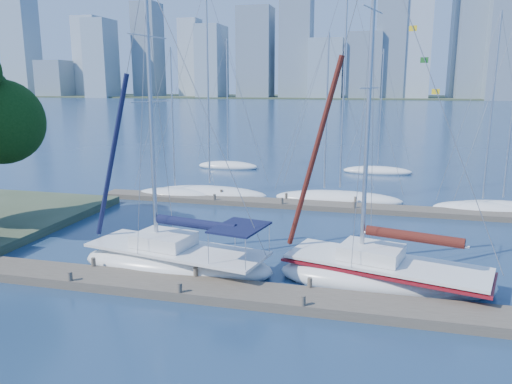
# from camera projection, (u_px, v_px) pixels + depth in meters

# --- Properties ---
(ground) EXTENTS (700.00, 700.00, 0.00)m
(ground) POSITION_uv_depth(u_px,v_px,m) (188.00, 293.00, 20.99)
(ground) COLOR navy
(ground) RESTS_ON ground
(near_dock) EXTENTS (26.00, 2.00, 0.40)m
(near_dock) POSITION_uv_depth(u_px,v_px,m) (188.00, 288.00, 20.95)
(near_dock) COLOR #4F463A
(near_dock) RESTS_ON ground
(far_dock) EXTENTS (30.00, 1.80, 0.36)m
(far_dock) POSITION_uv_depth(u_px,v_px,m) (298.00, 204.00, 35.64)
(far_dock) COLOR #4F463A
(far_dock) RESTS_ON ground
(far_shore) EXTENTS (800.00, 100.00, 1.50)m
(far_shore) POSITION_uv_depth(u_px,v_px,m) (372.00, 98.00, 324.27)
(far_shore) COLOR #38472D
(far_shore) RESTS_ON ground
(sailboat_navy) EXTENTS (9.75, 4.78, 14.00)m
(sailboat_navy) POSITION_uv_depth(u_px,v_px,m) (176.00, 249.00, 23.36)
(sailboat_navy) COLOR white
(sailboat_navy) RESTS_ON ground
(sailboat_maroon) EXTENTS (9.66, 5.26, 15.12)m
(sailboat_maroon) POSITION_uv_depth(u_px,v_px,m) (385.00, 260.00, 21.61)
(sailboat_maroon) COLOR white
(sailboat_maroon) RESTS_ON ground
(bg_boat_0) EXTENTS (6.47, 4.31, 11.57)m
(bg_boat_0) POSITION_uv_depth(u_px,v_px,m) (175.00, 194.00, 38.70)
(bg_boat_0) COLOR white
(bg_boat_0) RESTS_ON ground
(bg_boat_1) EXTENTS (9.43, 5.59, 16.12)m
(bg_boat_1) POSITION_uv_depth(u_px,v_px,m) (210.00, 193.00, 38.89)
(bg_boat_1) COLOR white
(bg_boat_1) RESTS_ON ground
(bg_boat_2) EXTENTS (7.67, 3.81, 12.48)m
(bg_boat_2) POSITION_uv_depth(u_px,v_px,m) (324.00, 198.00, 37.24)
(bg_boat_2) COLOR white
(bg_boat_2) RESTS_ON ground
(bg_boat_3) EXTENTS (9.54, 4.67, 16.68)m
(bg_boat_3) POSITION_uv_depth(u_px,v_px,m) (340.00, 198.00, 37.01)
(bg_boat_3) COLOR white
(bg_boat_3) RESTS_ON ground
(bg_boat_4) EXTENTS (6.76, 3.78, 13.48)m
(bg_boat_4) POSITION_uv_depth(u_px,v_px,m) (482.00, 209.00, 34.05)
(bg_boat_4) COLOR white
(bg_boat_4) RESTS_ON ground
(bg_boat_5) EXTENTS (7.58, 4.93, 14.48)m
(bg_boat_5) POSITION_uv_depth(u_px,v_px,m) (502.00, 208.00, 34.15)
(bg_boat_5) COLOR white
(bg_boat_5) RESTS_ON ground
(bg_boat_6) EXTENTS (6.75, 3.70, 13.34)m
(bg_boat_6) POSITION_uv_depth(u_px,v_px,m) (228.00, 166.00, 52.05)
(bg_boat_6) COLOR white
(bg_boat_6) RESTS_ON ground
(bg_boat_7) EXTENTS (6.91, 4.61, 12.16)m
(bg_boat_7) POSITION_uv_depth(u_px,v_px,m) (378.00, 171.00, 49.09)
(bg_boat_7) COLOR white
(bg_boat_7) RESTS_ON ground
(skyline) EXTENTS (503.99, 51.31, 104.78)m
(skyline) POSITION_uv_depth(u_px,v_px,m) (421.00, 37.00, 282.12)
(skyline) COLOR #8397A9
(skyline) RESTS_ON ground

